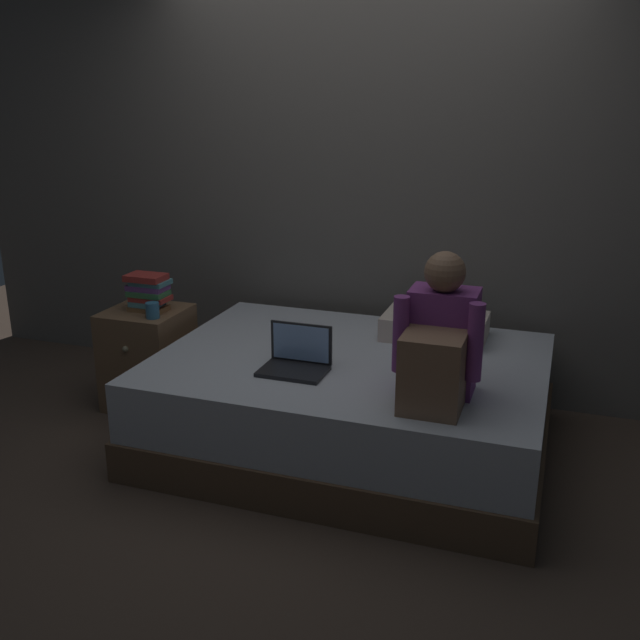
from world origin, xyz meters
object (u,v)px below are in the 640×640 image
(nightstand, at_px, (149,358))
(mug, at_px, (153,310))
(person_sitting, at_px, (439,345))
(book_stack, at_px, (148,292))
(laptop, at_px, (297,359))
(pillow, at_px, (435,326))
(bed, at_px, (350,403))

(nightstand, relative_size, mug, 6.63)
(person_sitting, height_order, book_stack, person_sitting)
(laptop, xyz_separation_m, book_stack, (-1.07, 0.39, 0.15))
(person_sitting, xyz_separation_m, pillow, (-0.16, 0.82, -0.19))
(bed, height_order, person_sitting, person_sitting)
(pillow, bearing_deg, nightstand, -168.86)
(person_sitting, bearing_deg, nightstand, 164.64)
(pillow, bearing_deg, person_sitting, -78.88)
(laptop, xyz_separation_m, pillow, (0.55, 0.71, 0.01))
(bed, distance_m, book_stack, 1.36)
(bed, height_order, nightstand, nightstand)
(person_sitting, xyz_separation_m, mug, (-1.68, 0.38, -0.12))
(bed, relative_size, pillow, 3.57)
(nightstand, bearing_deg, laptop, -19.31)
(bed, bearing_deg, book_stack, 174.19)
(bed, xyz_separation_m, pillow, (0.35, 0.45, 0.32))
(laptop, bearing_deg, pillow, 52.42)
(pillow, relative_size, book_stack, 2.34)
(book_stack, height_order, mug, book_stack)
(nightstand, bearing_deg, mug, -42.69)
(person_sitting, bearing_deg, book_stack, 164.27)
(bed, xyz_separation_m, laptop, (-0.20, -0.26, 0.31))
(person_sitting, distance_m, mug, 1.73)
(pillow, bearing_deg, mug, -163.68)
(laptop, distance_m, book_stack, 1.15)
(bed, bearing_deg, mug, 179.74)
(bed, distance_m, nightstand, 1.31)
(book_stack, bearing_deg, pillow, 11.22)
(laptop, bearing_deg, nightstand, 160.69)
(bed, xyz_separation_m, nightstand, (-1.30, 0.13, 0.05))
(person_sitting, distance_m, book_stack, 1.85)
(person_sitting, bearing_deg, pillow, 101.12)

